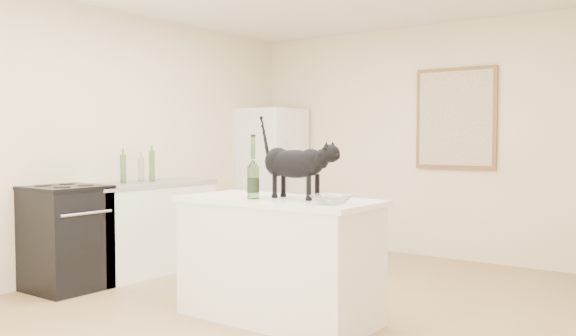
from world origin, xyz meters
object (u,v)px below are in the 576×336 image
Objects in this scene: black_cat at (294,168)px; glass_bowl at (331,200)px; stove at (66,239)px; wine_bottle at (253,171)px; fridge at (272,176)px.

glass_bowl is (0.42, -0.16, -0.19)m from black_cat.
wine_bottle is (1.93, 0.26, 0.65)m from stove.
fridge is 4.15× the size of wine_bottle.
glass_bowl is (0.66, 0.02, -0.17)m from wine_bottle.
black_cat is at bearing 37.21° from wine_bottle.
black_cat is at bearing -49.22° from fridge.
black_cat is at bearing 11.38° from stove.
stove is 2.98m from fridge.
stove is at bearing -164.08° from black_cat.
glass_bowl is at bearing 1.57° from wine_bottle.
wine_bottle reaches higher than stove.
stove is 1.40× the size of black_cat.
stove is 2.05m from wine_bottle.
wine_bottle is (-0.24, -0.18, -0.02)m from black_cat.
fridge reaches higher than black_cat.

